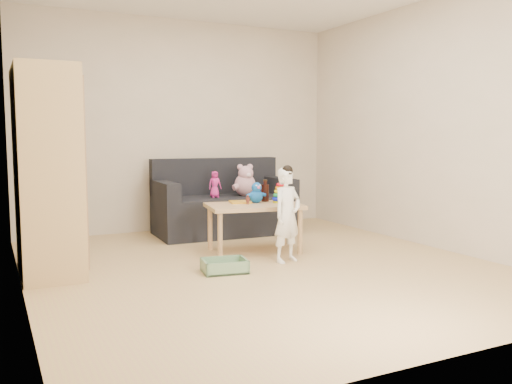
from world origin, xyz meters
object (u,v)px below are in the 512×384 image
wardrobe (47,172)px  play_table (254,228)px  sofa (224,215)px  toddler (287,216)px

wardrobe → play_table: wardrobe is taller
sofa → wardrobe: bearing=-150.9°
sofa → toddler: size_ratio=1.89×
wardrobe → sofa: bearing=27.0°
wardrobe → play_table: 2.04m
play_table → toddler: bearing=-80.2°
wardrobe → sofa: (2.08, 1.06, -0.64)m
sofa → toddler: toddler is taller
sofa → toddler: 1.62m
toddler → play_table: bearing=82.4°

